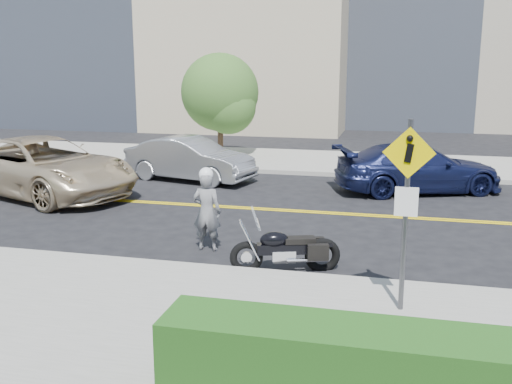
{
  "coord_description": "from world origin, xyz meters",
  "views": [
    {
      "loc": [
        4.04,
        -15.42,
        4.03
      ],
      "look_at": [
        1.1,
        -3.17,
        1.2
      ],
      "focal_mm": 42.0,
      "sensor_mm": 36.0,
      "label": 1
    }
  ],
  "objects_px": {
    "motorcyclist": "(207,209)",
    "parked_car_silver": "(190,159)",
    "motorcycle": "(286,239)",
    "suv": "(43,167)",
    "parked_car_blue": "(418,168)",
    "pedestrian_sign": "(407,198)"
  },
  "relations": [
    {
      "from": "pedestrian_sign",
      "to": "motorcycle",
      "type": "distance_m",
      "value": 3.07
    },
    {
      "from": "motorcyclist",
      "to": "suv",
      "type": "relative_size",
      "value": 0.29
    },
    {
      "from": "parked_car_silver",
      "to": "parked_car_blue",
      "type": "height_order",
      "value": "parked_car_blue"
    },
    {
      "from": "pedestrian_sign",
      "to": "motorcyclist",
      "type": "xyz_separation_m",
      "value": [
        -4.04,
        2.57,
        -1.06
      ]
    },
    {
      "from": "motorcyclist",
      "to": "parked_car_silver",
      "type": "xyz_separation_m",
      "value": [
        -2.89,
        7.02,
        -0.17
      ]
    },
    {
      "from": "parked_car_silver",
      "to": "motorcyclist",
      "type": "bearing_deg",
      "value": -144.16
    },
    {
      "from": "pedestrian_sign",
      "to": "parked_car_blue",
      "type": "xyz_separation_m",
      "value": [
        0.46,
        9.55,
        -1.23
      ]
    },
    {
      "from": "suv",
      "to": "parked_car_blue",
      "type": "height_order",
      "value": "suv"
    },
    {
      "from": "pedestrian_sign",
      "to": "motorcyclist",
      "type": "distance_m",
      "value": 4.91
    },
    {
      "from": "motorcyclist",
      "to": "parked_car_silver",
      "type": "distance_m",
      "value": 7.6
    },
    {
      "from": "motorcycle",
      "to": "suv",
      "type": "xyz_separation_m",
      "value": [
        -8.26,
        4.74,
        0.24
      ]
    },
    {
      "from": "pedestrian_sign",
      "to": "parked_car_silver",
      "type": "distance_m",
      "value": 11.9
    },
    {
      "from": "parked_car_blue",
      "to": "pedestrian_sign",
      "type": "bearing_deg",
      "value": 156.26
    },
    {
      "from": "pedestrian_sign",
      "to": "parked_car_silver",
      "type": "height_order",
      "value": "pedestrian_sign"
    },
    {
      "from": "motorcyclist",
      "to": "motorcycle",
      "type": "distance_m",
      "value": 2.08
    },
    {
      "from": "motorcycle",
      "to": "parked_car_silver",
      "type": "distance_m",
      "value": 9.21
    },
    {
      "from": "motorcyclist",
      "to": "parked_car_blue",
      "type": "relative_size",
      "value": 0.36
    },
    {
      "from": "motorcyclist",
      "to": "parked_car_silver",
      "type": "bearing_deg",
      "value": -68.19
    },
    {
      "from": "motorcyclist",
      "to": "motorcycle",
      "type": "relative_size",
      "value": 0.87
    },
    {
      "from": "motorcyclist",
      "to": "suv",
      "type": "xyz_separation_m",
      "value": [
        -6.39,
        3.88,
        -0.03
      ]
    },
    {
      "from": "pedestrian_sign",
      "to": "suv",
      "type": "distance_m",
      "value": 12.32
    },
    {
      "from": "motorcyclist",
      "to": "parked_car_blue",
      "type": "bearing_deg",
      "value": -123.39
    }
  ]
}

